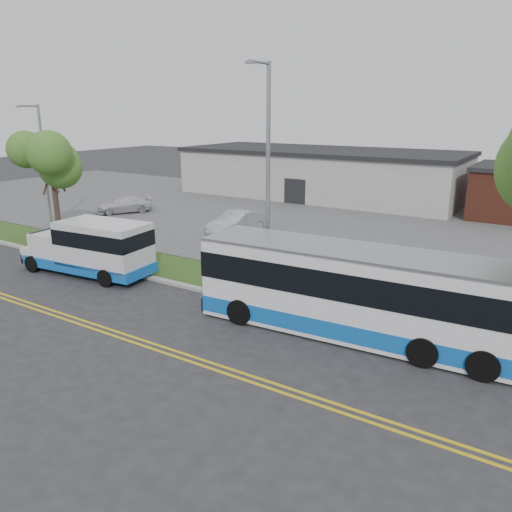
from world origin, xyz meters
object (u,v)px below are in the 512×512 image
Objects in this scene: streetlight_near at (267,173)px; pedestrian at (137,246)px; tree_west at (51,157)px; parked_car_b at (124,205)px; streetlight_far at (43,162)px; shuttle_bus at (93,246)px; parked_car_a at (237,223)px; transit_bus at (355,292)px.

pedestrian is at bearing -177.99° from streetlight_near.
tree_west is at bearing -19.36° from pedestrian.
parked_car_b is (-18.31, 8.78, -4.53)m from streetlight_near.
streetlight_far is at bearing -28.21° from pedestrian.
streetlight_far is (-19.00, 2.69, -0.76)m from streetlight_near.
tree_west is at bearing 178.20° from streetlight_near.
shuttle_bus is 2.40m from pedestrian.
parked_car_b is (-11.49, 1.24, -0.17)m from parked_car_a.
tree_west is 4.62m from streetlight_far.
streetlight_near reaches higher than streetlight_far.
streetlight_far reaches higher than shuttle_bus.
streetlight_far is 1.11× the size of shuttle_bus.
pedestrian is (-7.67, -0.27, -4.24)m from streetlight_near.
streetlight_far is 1.92× the size of parked_car_b.
transit_bus is 25.68m from parked_car_b.
tree_west is 0.60× the size of transit_bus.
streetlight_near is 20.80m from parked_car_b.
pedestrian is 13.97m from parked_car_b.
streetlight_near is 1.19× the size of streetlight_far.
tree_west is 0.86× the size of streetlight_far.
shuttle_bus is at bearing -95.10° from parked_car_a.
shuttle_bus is at bearing 178.41° from transit_bus.
parked_car_a is at bearing 132.08° from streetlight_near.
streetlight_near reaches higher than tree_west.
transit_bus is at bearing -7.44° from tree_west.
parked_car_a is 11.56m from parked_car_b.
pedestrian is 7.86m from parked_car_a.
shuttle_bus is at bearing -162.68° from streetlight_near.
shuttle_bus is 4.03× the size of pedestrian.
parked_car_a is at bearing 76.42° from shuttle_bus.
parked_car_b is at bearing 111.70° from tree_west.
shuttle_bus is 10.22m from parked_car_a.
shuttle_bus is at bearing 62.94° from pedestrian.
transit_bus is at bearing -3.76° from shuttle_bus.
parked_car_a is 1.12× the size of parked_car_b.
tree_west is at bearing -28.98° from streetlight_far.
parked_car_a is (-11.73, 9.67, -0.72)m from transit_bus.
streetlight_near is 19.20m from streetlight_far.
tree_west is 0.96× the size of shuttle_bus.
streetlight_near is 11.06m from parked_car_a.
streetlight_far is at bearing 148.38° from shuttle_bus.
pedestrian is (-12.59, 1.86, -0.60)m from transit_bus.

